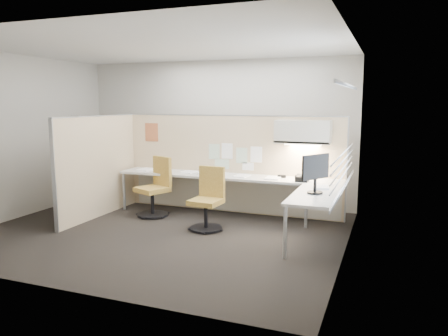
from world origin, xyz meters
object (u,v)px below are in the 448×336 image
at_px(desk, 242,185).
at_px(monitor, 315,171).
at_px(chair_left, 156,189).
at_px(chair_right, 208,201).
at_px(phone, 302,178).

bearing_deg(desk, monitor, -32.35).
relative_size(chair_left, chair_right, 1.05).
xyz_separation_m(chair_right, phone, (1.34, 0.72, 0.33)).
bearing_deg(chair_right, desk, 69.91).
height_order(monitor, phone, monitor).
height_order(chair_left, monitor, monitor).
bearing_deg(monitor, chair_left, 110.28).
bearing_deg(chair_left, phone, 29.87).
bearing_deg(chair_right, monitor, -1.04).
relative_size(chair_right, monitor, 1.78).
relative_size(monitor, phone, 2.55).
height_order(chair_left, chair_right, chair_left).
height_order(desk, chair_left, chair_left).
xyz_separation_m(chair_left, monitor, (2.88, -0.59, 0.57)).
bearing_deg(phone, desk, -177.28).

